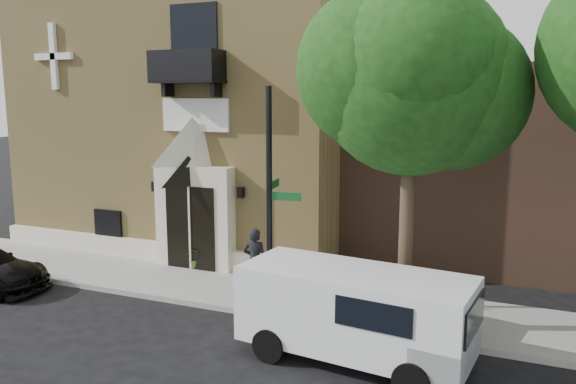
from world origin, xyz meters
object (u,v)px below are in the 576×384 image
pedestrian_near (255,261)px  street_sign (270,198)px  cargo_van (363,313)px  dumpster (403,300)px  fire_hydrant (310,297)px

pedestrian_near → street_sign: bearing=129.2°
cargo_van → pedestrian_near: (-3.68, 2.55, -0.02)m
pedestrian_near → dumpster: bearing=162.1°
cargo_van → street_sign: size_ratio=0.89×
cargo_van → street_sign: bearing=153.8°
cargo_van → dumpster: cargo_van is taller
dumpster → pedestrian_near: size_ratio=1.10×
street_sign → fire_hydrant: street_sign is taller
dumpster → street_sign: bearing=-166.5°
cargo_van → pedestrian_near: bearing=152.0°
street_sign → dumpster: bearing=-5.3°
street_sign → fire_hydrant: size_ratio=7.90×
dumpster → pedestrian_near: bearing=-176.0°
fire_hydrant → pedestrian_near: (-1.81, 0.56, 0.56)m
street_sign → dumpster: (3.37, 0.09, -2.19)m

